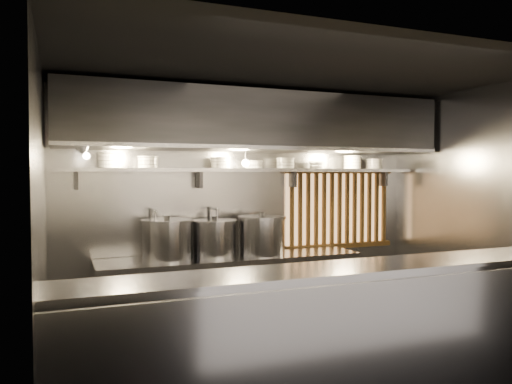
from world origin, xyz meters
TOP-DOWN VIEW (x-y plane):
  - floor at (0.00, 0.00)m, footprint 4.50×4.50m
  - ceiling at (0.00, 0.00)m, footprint 4.50×4.50m
  - wall_back at (0.00, 1.50)m, footprint 4.50×0.00m
  - wall_left at (-2.25, 0.00)m, footprint 0.00×3.00m
  - wall_right at (2.25, 0.00)m, footprint 0.00×3.00m
  - serving_counter at (0.00, -0.96)m, footprint 4.50×0.56m
  - cooking_bench at (-0.30, 1.13)m, footprint 3.00×0.70m
  - bowl_shelf at (0.00, 1.32)m, footprint 4.40×0.34m
  - exhaust_hood at (0.00, 1.10)m, footprint 4.40×0.81m
  - wood_screen at (1.30, 1.45)m, footprint 1.56×0.09m
  - faucet_left at (-1.15, 1.37)m, footprint 0.04×0.30m
  - faucet_right at (-0.45, 1.37)m, footprint 0.04×0.30m
  - heat_lamp at (-1.90, 0.85)m, footprint 0.25×0.35m
  - pendant_bulb at (-0.10, 1.20)m, footprint 0.09×0.09m
  - stock_pot_left at (-1.03, 1.15)m, footprint 0.61×0.61m
  - stock_pot_mid at (-0.49, 1.18)m, footprint 0.53×0.53m
  - stock_pot_right at (0.06, 1.09)m, footprint 0.63×0.63m
  - bowl_stack_0 at (-1.62, 1.32)m, footprint 0.24×0.24m
  - bowl_stack_1 at (-1.20, 1.32)m, footprint 0.23×0.23m
  - bowl_stack_2 at (-0.36, 1.32)m, footprint 0.24×0.24m
  - bowl_stack_3 at (0.05, 1.32)m, footprint 0.22×0.22m
  - bowl_stack_4 at (0.46, 1.32)m, footprint 0.23×0.23m
  - bowl_stack_5 at (0.90, 1.32)m, footprint 0.21×0.21m
  - bowl_stack_6 at (1.42, 1.32)m, footprint 0.23×0.23m
  - bowl_stack_7 at (1.76, 1.32)m, footprint 0.22×0.22m

SIDE VIEW (x-z plane):
  - floor at x=0.00m, z-range 0.00..0.00m
  - cooking_bench at x=-0.30m, z-range 0.00..0.90m
  - serving_counter at x=0.00m, z-range 0.00..1.13m
  - stock_pot_mid at x=-0.49m, z-range 0.88..1.34m
  - stock_pot_left at x=-1.03m, z-range 0.88..1.36m
  - stock_pot_right at x=0.06m, z-range 0.88..1.37m
  - faucet_left at x=-1.15m, z-range 1.06..1.56m
  - faucet_right at x=-0.45m, z-range 1.06..1.56m
  - wood_screen at x=1.30m, z-range 0.86..1.90m
  - wall_back at x=0.00m, z-range -0.85..3.65m
  - wall_left at x=-2.25m, z-range -0.10..2.90m
  - wall_right at x=2.25m, z-range -0.10..2.90m
  - bowl_shelf at x=0.00m, z-range 1.86..1.90m
  - bowl_stack_3 at x=0.05m, z-range 1.90..1.99m
  - bowl_stack_5 at x=0.90m, z-range 1.90..1.99m
  - pendant_bulb at x=-0.10m, z-range 1.87..2.05m
  - bowl_stack_2 at x=-0.36m, z-range 1.90..2.03m
  - bowl_stack_1 at x=-1.20m, z-range 1.90..2.03m
  - bowl_stack_4 at x=0.46m, z-range 1.90..2.03m
  - bowl_stack_7 at x=1.76m, z-range 1.90..2.03m
  - bowl_stack_0 at x=-1.62m, z-range 1.90..2.07m
  - bowl_stack_6 at x=1.42m, z-range 1.90..2.07m
  - heat_lamp at x=-1.90m, z-range 1.97..2.17m
  - exhaust_hood at x=0.00m, z-range 2.10..2.75m
  - ceiling at x=0.00m, z-range 2.80..2.80m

